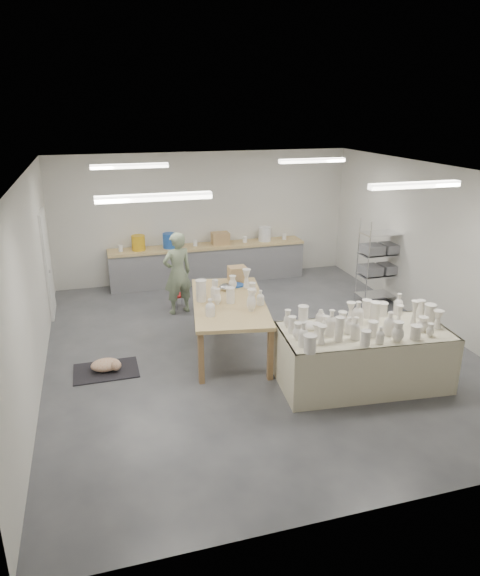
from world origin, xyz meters
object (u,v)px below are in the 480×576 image
object	(u,v)px
drying_table	(362,355)
red_stool	(176,296)
work_table	(230,299)
potter	(178,273)

from	to	relation	value
drying_table	red_stool	xyz separation A→B (m)	(-2.15, 3.86, -0.22)
work_table	drying_table	bearing A→B (deg)	-38.86
work_table	red_stool	bearing A→B (deg)	115.77
work_table	red_stool	size ratio (longest dim) A/B	6.31
work_table	red_stool	world-z (taller)	work_table
drying_table	work_table	world-z (taller)	work_table
potter	work_table	bearing A→B (deg)	93.01
work_table	potter	bearing A→B (deg)	118.00
red_stool	work_table	bearing A→B (deg)	-74.13
drying_table	potter	size ratio (longest dim) A/B	1.54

